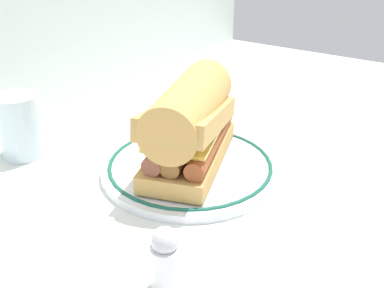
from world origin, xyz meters
name	(u,v)px	position (x,y,z in m)	size (l,w,h in m)	color
ground_plane	(194,167)	(0.00, 0.00, 0.00)	(1.50, 1.50, 0.00)	silver
plate	(192,166)	(-0.01, 0.00, 0.01)	(0.26, 0.26, 0.01)	white
sausage_sandwich	(192,123)	(-0.01, 0.00, 0.08)	(0.23, 0.16, 0.13)	tan
drinking_glass	(22,129)	(-0.12, 0.24, 0.04)	(0.07, 0.07, 0.10)	silver
salt_shaker	(166,260)	(-0.21, -0.12, 0.04)	(0.03, 0.03, 0.07)	white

